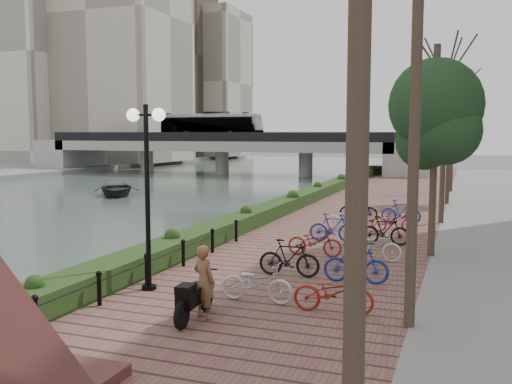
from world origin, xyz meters
The scene contains 13 objects.
ground centered at (0.00, 0.00, 0.00)m, with size 220.00×220.00×0.00m, color #59595B.
river_water centered at (-15.00, 25.00, 0.01)m, with size 30.00×130.00×0.02m, color #4C5F56.
promenade centered at (4.00, 17.50, 0.25)m, with size 8.00×75.00×0.50m, color brown.
hedge centered at (0.60, 20.00, 0.80)m, with size 1.10×56.00×0.60m, color #1C3A15.
chain_fence centered at (1.40, 2.00, 0.85)m, with size 0.10×14.10×0.70m.
lamppost centered at (1.75, 2.53, 3.78)m, with size 1.02×0.32×4.50m.
motorcycle centered at (3.81, 0.89, 0.98)m, with size 0.48×1.52×0.95m, color black, non-canonical shape.
pedestrian centered at (3.97, 1.02, 1.27)m, with size 0.56×0.37×1.54m, color brown.
bicycle_parking centered at (5.50, 8.72, 0.97)m, with size 2.40×14.69×1.00m.
street_trees centered at (8.00, 12.68, 3.69)m, with size 3.20×37.12×6.80m.
bridge centered at (-15.25, 45.00, 3.37)m, with size 36.00×10.77×6.50m.
boat centered at (-13.62, 23.76, 0.48)m, with size 3.18×4.45×0.92m, color black.
far_buildings centered at (-41.66, 65.91, 16.12)m, with size 35.00×38.00×38.00m.
Camera 1 is at (8.98, -9.37, 4.33)m, focal length 40.00 mm.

